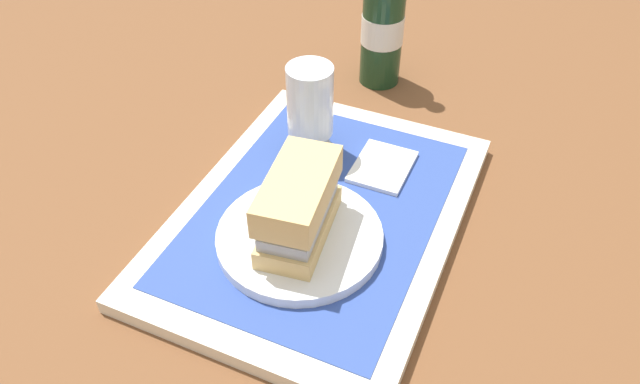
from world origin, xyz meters
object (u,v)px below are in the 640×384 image
Objects in this scene: sandwich at (300,204)px; plate at (300,238)px; beer_bottle at (383,20)px; beer_glass at (310,107)px.

plate is at bearing 180.00° from sandwich.
sandwich reaches higher than plate.
sandwich is 0.52× the size of beer_bottle.
plate is at bearing -173.50° from beer_bottle.
sandwich is at bearing -159.19° from beer_glass.
sandwich is at bearing -173.51° from beer_bottle.
sandwich is (0.00, 0.00, 0.05)m from plate.
plate is 0.40m from beer_bottle.
sandwich is 1.10× the size of beer_glass.
beer_bottle is at bearing -1.06° from sandwich.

